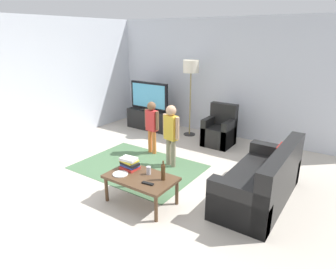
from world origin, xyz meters
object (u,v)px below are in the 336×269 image
Objects in this scene: book_stack at (129,163)px; soda_can at (149,170)px; tv_stand at (150,120)px; floor_lamp at (191,71)px; plate at (120,174)px; coffee_table at (141,180)px; child_center at (171,130)px; armchair at (220,131)px; tv_remote at (148,183)px; bottle at (163,172)px; child_near_tv at (152,123)px; couch at (264,183)px; tv at (149,97)px.

soda_can is (0.35, 0.02, -0.02)m from book_stack.
floor_lamp is (1.09, 0.15, 1.30)m from tv_stand.
plate is (1.77, -3.00, 0.18)m from tv_stand.
child_center is at bearing 105.03° from coffee_table.
plate is at bearing -143.95° from soda_can.
armchair is 5.29× the size of tv_remote.
bottle is at bearing -81.66° from armchair.
tv_stand is 0.67× the size of floor_lamp.
child_near_tv is 1.83m from soda_can.
armchair is (-1.53, 1.80, 0.01)m from couch.
bottle is 0.28m from soda_can.
coffee_table is 0.37m from bottle.
tv_stand is 3.77m from tv_remote.
bottle is (-1.13, -0.94, 0.25)m from couch.
floor_lamp is 10.47× the size of tv_remote.
child_center reaches higher than tv_stand.
soda_can is at bearing 2.56° from book_stack.
child_near_tv is 2.12m from tv_remote.
coffee_table is 3.40× the size of book_stack.
tv_stand is 7.06× the size of tv_remote.
tv_stand is at bearing 119.20° from tv_remote.
floor_lamp is at bearing 113.65° from bottle.
book_stack is 2.45× the size of soda_can.
tv_stand is at bearing 120.58° from plate.
armchair is 0.90× the size of coffee_table.
couch is 1.69m from tv_remote.
couch is 3.37m from floor_lamp.
book_stack reaches higher than tv_remote.
child_center is at bearing -70.48° from floor_lamp.
tv reaches higher than child_center.
floor_lamp is (-2.41, 1.99, 1.25)m from couch.
floor_lamp is 14.83× the size of soda_can.
couch is 1.56× the size of child_center.
bottle is at bearing -49.30° from tv.
soda_can is at bearing -87.23° from armchair.
tv reaches higher than tv_stand.
plate is at bearing -146.08° from couch.
tv_stand is at bearing 129.01° from child_near_tv.
couch is 1.78m from coffee_table.
soda_can is (1.06, -1.48, -0.17)m from child_near_tv.
tv_stand is 1.70m from floor_lamp.
armchair is at bearing 85.44° from book_stack.
armchair is 2.98m from tv_remote.
book_stack reaches higher than tv_stand.
book_stack is (-0.30, 0.10, 0.13)m from coffee_table.
tv_stand reaches higher than plate.
couch is 1.99m from book_stack.
child_near_tv is at bearing 155.47° from child_center.
plate is (1.77, -2.98, -0.42)m from tv.
tv_stand is 5.45× the size of plate.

